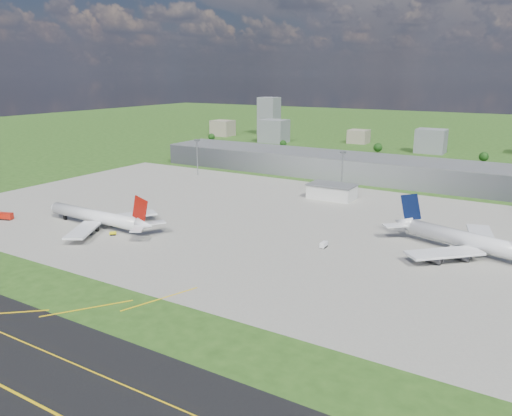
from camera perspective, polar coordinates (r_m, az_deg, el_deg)
The scene contains 21 objects.
ground at distance 345.41m, azimuth 10.30°, elevation 3.01°, with size 1400.00×1400.00×0.00m, color #284D18.
apron at distance 243.86m, azimuth 3.19°, elevation -1.82°, with size 360.00×190.00×0.08m, color gray.
terminal at distance 357.81m, azimuth 11.22°, elevation 4.60°, with size 300.00×42.00×15.00m, color slate.
ops_building at distance 295.51m, azimuth 8.66°, elevation 1.84°, with size 26.00×16.00×8.00m, color silver.
mast_west at distance 360.34m, azimuth -6.75°, elevation 6.50°, with size 3.50×2.00×25.90m.
mast_center at distance 306.44m, azimuth 9.85°, elevation 4.88°, with size 3.50×2.00×25.90m.
airliner_red_twin at distance 247.38m, azimuth -17.50°, elevation -1.04°, with size 69.72×54.46×19.17m.
airliner_blue_quad at distance 216.61m, azimuth 24.99°, elevation -3.85°, with size 78.49×60.31×20.91m.
fire_truck at distance 279.84m, azimuth -26.76°, elevation -0.86°, with size 8.50×5.40×3.53m.
tug_yellow at distance 235.26m, azimuth -16.04°, elevation -2.83°, with size 3.44×3.40×1.58m.
van_white_near at distance 212.23m, azimuth 7.75°, elevation -4.21°, with size 2.19×4.66×2.39m.
van_white_far at distance 221.13m, azimuth 21.84°, elevation -4.40°, with size 4.79×2.78×2.36m.
bldg_far_w at distance 595.95m, azimuth -3.83°, elevation 9.10°, with size 24.00×20.00×18.00m, color gray.
bldg_w at distance 536.65m, azimuth 2.05°, elevation 8.78°, with size 28.00×22.00×24.00m, color slate.
bldg_cw at distance 540.93m, azimuth 11.64°, elevation 8.01°, with size 20.00×18.00×14.00m, color gray.
bldg_c at distance 490.38m, azimuth 19.35°, elevation 7.24°, with size 26.00×20.00×22.00m, color slate.
bldg_tall_w at distance 607.28m, azimuth 1.49°, elevation 10.47°, with size 22.00×20.00×44.00m, color slate.
tree_far_w at distance 544.38m, azimuth -5.10°, elevation 8.10°, with size 7.20×7.20×8.80m.
tree_w at distance 492.79m, azimuth 3.12°, elevation 7.37°, with size 6.75×6.75×8.25m.
tree_c at distance 472.11m, azimuth 13.76°, elevation 6.75°, with size 8.10×8.10×9.90m.
tree_e at distance 449.09m, azimuth 24.59°, elevation 5.36°, with size 7.65×7.65×9.35m.
Camera 1 is at (118.35, -166.67, 70.87)m, focal length 35.00 mm.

